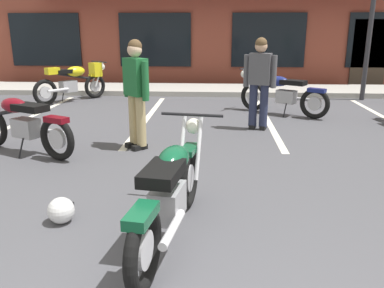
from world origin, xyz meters
name	(u,v)px	position (x,y,z in m)	size (l,w,h in m)	color
ground_plane	(200,178)	(0.00, 3.41, 0.00)	(80.00, 80.00, 0.00)	#47474C
sidewalk_kerb	(210,90)	(0.00, 10.48, 0.07)	(22.00, 1.80, 0.14)	#A8A59E
brick_storefront_building	(212,27)	(0.00, 14.56, 1.87)	(18.39, 5.91, 3.74)	brown
painted_stall_lines	(207,118)	(0.00, 6.88, 0.00)	(7.66, 4.80, 0.01)	silver
motorcycle_foreground_classic	(171,191)	(-0.19, 1.88, 0.46)	(0.73, 2.10, 0.98)	black
motorcycle_red_sportbike	(21,123)	(-2.73, 4.32, 0.46)	(1.95, 1.20, 0.98)	black
motorcycle_black_cruiser	(282,93)	(1.62, 7.40, 0.46)	(1.84, 1.41, 0.98)	black
motorcycle_green_cafe_racer	(75,81)	(-3.45, 8.75, 0.53)	(1.51, 1.77, 0.98)	black
person_in_shorts_foreground	(136,88)	(-1.03, 4.67, 0.95)	(0.49, 0.50, 1.68)	black
person_by_back_row	(260,78)	(0.97, 6.00, 0.95)	(0.60, 0.36, 1.68)	black
helmet_on_pavement	(61,210)	(-1.30, 2.12, 0.13)	(0.26, 0.26, 0.26)	silver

